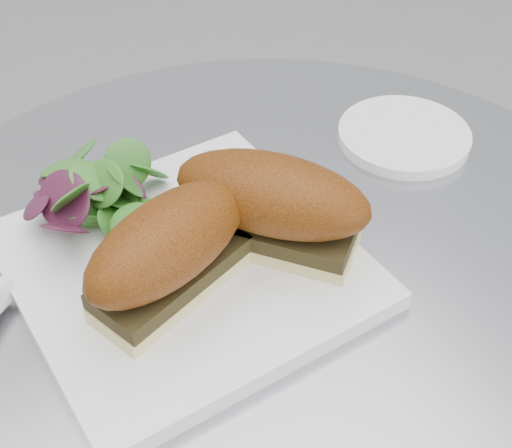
# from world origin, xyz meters

# --- Properties ---
(table) EXTENTS (0.70, 0.70, 0.73)m
(table) POSITION_xyz_m (0.00, 0.00, 0.49)
(table) COLOR #A1A3A8
(table) RESTS_ON ground
(plate) EXTENTS (0.27, 0.27, 0.02)m
(plate) POSITION_xyz_m (-0.06, 0.04, 0.74)
(plate) COLOR white
(plate) RESTS_ON table
(sandwich_left) EXTENTS (0.16, 0.11, 0.08)m
(sandwich_left) POSITION_xyz_m (-0.08, 0.01, 0.79)
(sandwich_left) COLOR #EBE093
(sandwich_left) RESTS_ON plate
(sandwich_right) EXTENTS (0.16, 0.16, 0.08)m
(sandwich_right) POSITION_xyz_m (0.01, 0.02, 0.79)
(sandwich_right) COLOR #EBE093
(sandwich_right) RESTS_ON plate
(salad) EXTENTS (0.11, 0.11, 0.05)m
(salad) POSITION_xyz_m (-0.10, 0.12, 0.77)
(salad) COLOR #417E29
(salad) RESTS_ON plate
(saucer) EXTENTS (0.13, 0.13, 0.01)m
(saucer) POSITION_xyz_m (0.21, 0.10, 0.74)
(saucer) COLOR white
(saucer) RESTS_ON table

